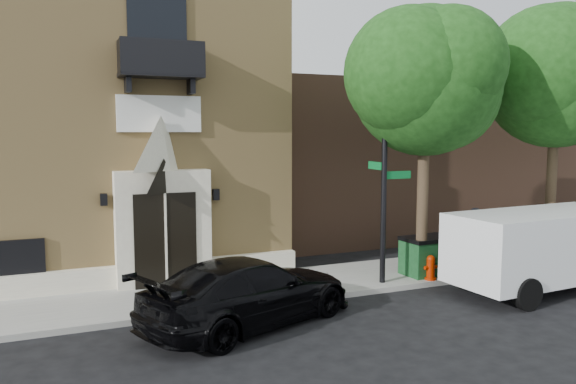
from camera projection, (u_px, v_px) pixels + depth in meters
name	position (u px, v px, depth m)	size (l,w,h in m)	color
ground	(227.00, 314.00, 13.66)	(120.00, 120.00, 0.00)	black
sidewalk	(247.00, 290.00, 15.41)	(42.00, 3.00, 0.15)	gray
church	(75.00, 125.00, 19.29)	(12.20, 11.01, 9.30)	tan
neighbour_building	(418.00, 158.00, 26.21)	(18.00, 8.00, 6.40)	brown
street_tree_left	(429.00, 79.00, 15.69)	(4.97, 4.38, 7.77)	#38281C
street_tree_mid	(560.00, 75.00, 17.59)	(5.21, 4.64, 8.25)	#38281C
black_sedan	(249.00, 291.00, 12.80)	(2.18, 5.36, 1.56)	black
cargo_van	(547.00, 246.00, 15.56)	(5.61, 2.61, 2.23)	white
street_sign	(384.00, 178.00, 15.65)	(0.94, 0.94, 5.90)	black
fire_hydrant	(431.00, 268.00, 16.18)	(0.41, 0.33, 0.72)	#9C1D00
dumpster	(431.00, 255.00, 16.86)	(1.80, 1.09, 1.14)	#103C19
planter	(176.00, 271.00, 15.82)	(0.61, 0.52, 0.67)	#40652D
pedestrian_near	(473.00, 236.00, 18.13)	(0.67, 0.44, 1.83)	black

